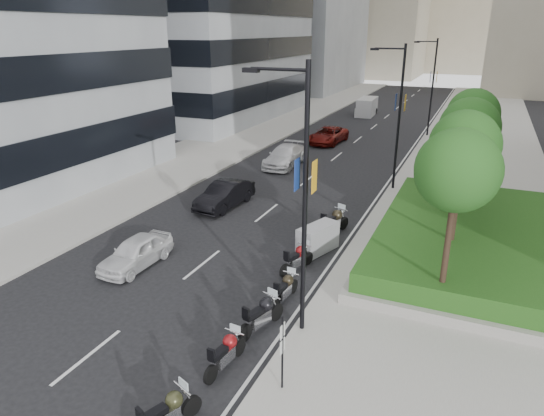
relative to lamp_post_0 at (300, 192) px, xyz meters
The scene contains 27 objects.
ground 6.62m from the lamp_post_0, 166.43° to the right, with size 160.00×160.00×0.00m, color black.
sidewalk_right 29.82m from the lamp_post_0, 80.49° to the left, with size 10.00×100.00×0.15m, color #9E9B93.
sidewalk_left 33.56m from the lamp_post_0, 119.10° to the left, with size 8.00×100.00×0.15m, color #9E9B93.
lane_edge 29.44m from the lamp_post_0, 90.88° to the left, with size 0.12×100.00×0.01m, color silver.
lane_centre 29.97m from the lamp_post_0, 101.01° to the left, with size 0.12×100.00×0.01m, color silver.
planter 11.73m from the lamp_post_0, 56.95° to the left, with size 10.00×14.00×0.40m, color gray.
hedge 11.50m from the lamp_post_0, 56.95° to the left, with size 9.40×13.40×0.80m, color #184714.
tree_0 5.30m from the lamp_post_0, 34.56° to the left, with size 2.80×2.80×6.30m.
tree_1 8.25m from the lamp_post_0, 58.11° to the left, with size 2.80×2.80×6.30m.
tree_2 11.84m from the lamp_post_0, 68.40° to the left, with size 2.80×2.80×6.30m.
tree_3 15.62m from the lamp_post_0, 73.81° to the left, with size 2.80×2.80×6.30m.
lamp_post_0 is the anchor object (origin of this frame).
lamp_post_1 17.00m from the lamp_post_0, 90.00° to the left, with size 2.34×0.45×9.00m.
lamp_post_2 35.00m from the lamp_post_0, 90.00° to the left, with size 2.34×0.45×9.00m.
parking_sign 4.74m from the lamp_post_0, 77.67° to the right, with size 0.06×0.32×2.50m.
motorcycle_0 7.26m from the lamp_post_0, 105.26° to the right, with size 1.00×2.06×1.08m.
motorcycle_1 5.42m from the lamp_post_0, 115.85° to the right, with size 0.70×2.10×1.04m.
motorcycle_2 4.62m from the lamp_post_0, 158.50° to the right, with size 0.92×2.24×1.14m.
motorcycle_3 4.95m from the lamp_post_0, 124.50° to the left, with size 0.67×2.01×1.00m.
motorcycle_4 6.31m from the lamp_post_0, 110.87° to the left, with size 0.90×2.10×1.08m.
motorcycle_5 7.78m from the lamp_post_0, 102.36° to the left, with size 1.57×2.35×1.32m.
motorcycle_6 9.75m from the lamp_post_0, 98.66° to the left, with size 1.11×2.36×1.23m.
car_a 9.47m from the lamp_post_0, 168.01° to the left, with size 1.55×3.86×1.32m, color white.
car_b 13.64m from the lamp_post_0, 129.84° to the left, with size 1.56×4.48×1.48m, color black.
car_c 21.88m from the lamp_post_0, 113.30° to the left, with size 2.12×5.21×1.51m, color white.
car_d 29.86m from the lamp_post_0, 105.30° to the left, with size 2.40×5.21×1.45m, color maroon.
delivery_van 45.63m from the lamp_post_0, 100.22° to the left, with size 2.08×4.90×2.02m.
Camera 1 is at (9.02, -12.42, 9.81)m, focal length 32.00 mm.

